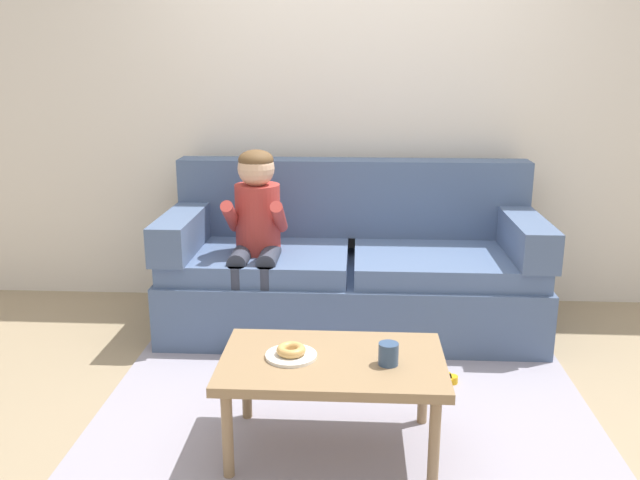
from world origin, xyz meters
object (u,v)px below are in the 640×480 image
object	(u,v)px
toy_controller	(435,380)
person_child	(256,227)
mug	(388,354)
donut	(291,350)
couch	(351,271)
coffee_table	(332,369)

from	to	relation	value
toy_controller	person_child	bearing A→B (deg)	159.02
mug	person_child	bearing A→B (deg)	120.30
person_child	donut	distance (m)	1.22
mug	toy_controller	size ratio (longest dim) A/B	0.40
donut	toy_controller	world-z (taller)	donut
couch	donut	world-z (taller)	couch
donut	coffee_table	bearing A→B (deg)	-0.47
coffee_table	mug	bearing A→B (deg)	-10.74
donut	mug	distance (m)	0.39
person_child	toy_controller	size ratio (longest dim) A/B	4.87
couch	donut	bearing A→B (deg)	-99.43
mug	donut	bearing A→B (deg)	173.64
toy_controller	donut	bearing A→B (deg)	-129.12
donut	mug	size ratio (longest dim) A/B	1.33
coffee_table	mug	distance (m)	0.24
couch	coffee_table	size ratio (longest dim) A/B	2.41
mug	couch	bearing A→B (deg)	96.57
couch	mug	bearing A→B (deg)	-83.43
coffee_table	donut	bearing A→B (deg)	179.53
person_child	mug	distance (m)	1.41
donut	mug	world-z (taller)	mug
mug	coffee_table	bearing A→B (deg)	169.26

